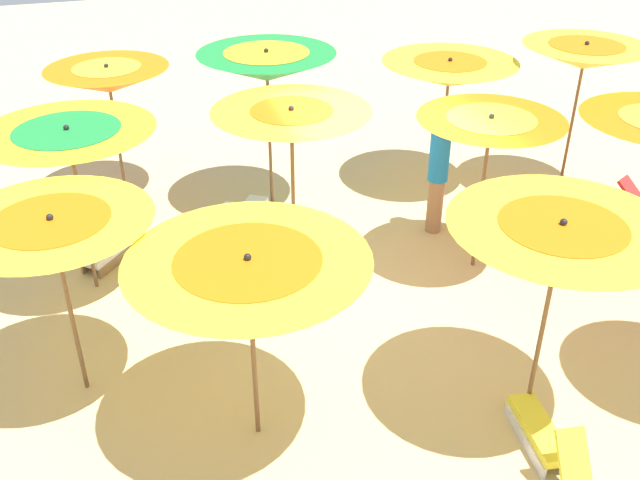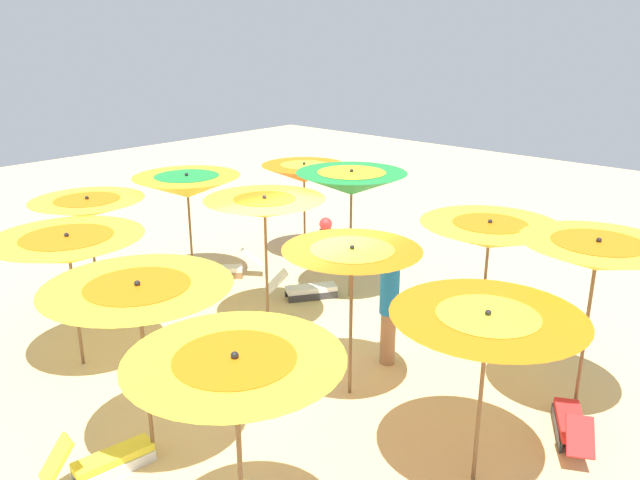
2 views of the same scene
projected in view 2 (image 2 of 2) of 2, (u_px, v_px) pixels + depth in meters
name	position (u px, v px, depth m)	size (l,w,h in m)	color
ground	(295.00, 358.00, 10.22)	(38.08, 38.08, 0.04)	#D1B57F
beach_umbrella_0	(304.00, 173.00, 14.21)	(1.92, 1.92, 2.24)	brown
beach_umbrella_1	(187.00, 186.00, 12.63)	(2.14, 2.14, 2.35)	brown
beach_umbrella_2	(88.00, 208.00, 11.35)	(2.01, 2.01, 2.22)	brown
beach_umbrella_3	(351.00, 183.00, 11.86)	(2.10, 2.10, 2.58)	brown
beach_umbrella_4	(265.00, 208.00, 10.58)	(2.05, 2.05, 2.43)	brown
beach_umbrella_5	(68.00, 249.00, 9.43)	(2.27, 2.27, 2.18)	brown
beach_umbrella_6	(489.00, 235.00, 9.95)	(2.20, 2.20, 2.22)	brown
beach_umbrella_7	(352.00, 260.00, 8.57)	(1.92, 1.92, 2.28)	brown
beach_umbrella_8	(139.00, 302.00, 7.14)	(2.15, 2.15, 2.37)	brown
beach_umbrella_9	(597.00, 256.00, 8.06)	(1.96, 1.96, 2.54)	brown
beach_umbrella_10	(487.00, 331.00, 6.83)	(2.13, 2.13, 2.18)	brown
beach_umbrella_11	(236.00, 375.00, 5.36)	(1.91, 1.91, 2.46)	brown
lounger_0	(104.00, 459.00, 7.45)	(0.47, 1.31, 0.69)	silver
lounger_1	(306.00, 288.00, 12.43)	(1.04, 1.35, 0.63)	#333338
lounger_2	(227.00, 268.00, 13.50)	(1.09, 1.19, 0.61)	olive
lounger_3	(572.00, 425.00, 8.11)	(0.94, 1.33, 0.59)	#333338
beachgoer_0	(389.00, 306.00, 9.74)	(0.30, 0.30, 1.86)	#A3704C
beach_ball	(326.00, 224.00, 16.71)	(0.35, 0.35, 0.35)	red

